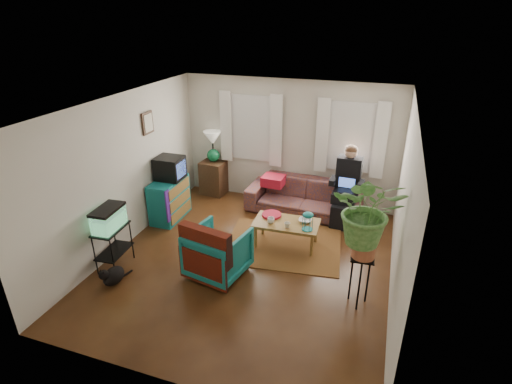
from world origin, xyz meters
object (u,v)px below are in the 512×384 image
(coffee_table, at_px, (286,234))
(dresser, at_px, (169,199))
(side_table, at_px, (214,177))
(armchair, at_px, (218,250))
(aquarium_stand, at_px, (114,247))
(sofa, at_px, (304,192))
(plant_stand, at_px, (359,280))

(coffee_table, bearing_deg, dresser, 171.70)
(side_table, relative_size, armchair, 0.89)
(coffee_table, bearing_deg, armchair, -127.37)
(dresser, bearing_deg, aquarium_stand, -91.38)
(sofa, relative_size, coffee_table, 2.05)
(aquarium_stand, height_order, coffee_table, aquarium_stand)
(sofa, distance_m, coffee_table, 1.37)
(coffee_table, bearing_deg, aquarium_stand, -151.04)
(aquarium_stand, xyz_separation_m, coffee_table, (2.46, 1.50, -0.12))
(armchair, distance_m, coffee_table, 1.40)
(sofa, xyz_separation_m, dresser, (-2.46, -1.10, -0.04))
(armchair, xyz_separation_m, coffee_table, (0.80, 1.14, -0.19))
(side_table, xyz_separation_m, coffee_table, (2.11, -1.65, -0.15))
(sofa, xyz_separation_m, armchair, (-0.81, -2.49, -0.02))
(dresser, height_order, armchair, armchair)
(aquarium_stand, bearing_deg, dresser, 85.38)
(sofa, bearing_deg, dresser, -153.32)
(coffee_table, relative_size, plant_stand, 1.41)
(side_table, xyz_separation_m, dresser, (-0.34, -1.39, 0.03))
(sofa, distance_m, armchair, 2.62)
(aquarium_stand, relative_size, plant_stand, 0.88)
(dresser, xyz_separation_m, plant_stand, (3.80, -1.42, -0.01))
(side_table, distance_m, armchair, 3.08)
(side_table, bearing_deg, aquarium_stand, -96.35)
(plant_stand, bearing_deg, sofa, 118.04)
(sofa, distance_m, plant_stand, 2.85)
(dresser, distance_m, coffee_table, 2.47)
(armchair, bearing_deg, dresser, -29.14)
(sofa, xyz_separation_m, coffee_table, (-0.01, -1.36, -0.22))
(side_table, distance_m, aquarium_stand, 3.16)
(sofa, distance_m, side_table, 2.14)
(armchair, distance_m, plant_stand, 2.15)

